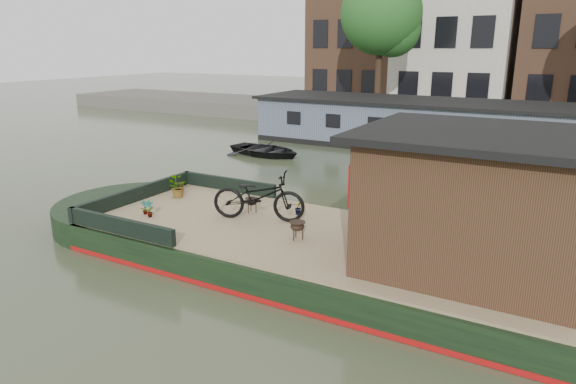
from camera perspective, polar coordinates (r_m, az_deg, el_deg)
The scene contains 19 objects.
ground at distance 10.58m, azimuth 7.35°, elevation -8.93°, with size 120.00×120.00×0.00m, color #2C3622.
houseboat_hull at distance 10.99m, azimuth 0.93°, elevation -6.27°, with size 14.01×4.02×0.60m.
houseboat_deck at distance 10.34m, azimuth 7.47°, elevation -5.79°, with size 11.80×3.80×0.05m, color #96885D.
bow_bulwark at distance 12.91m, azimuth -13.77°, elevation -0.73°, with size 3.00×4.00×0.35m.
cabin at distance 9.40m, azimuth 20.17°, elevation -0.81°, with size 4.00×3.50×2.42m.
bicycle at distance 11.45m, azimuth -3.28°, elevation -0.46°, with size 0.73×2.10×1.10m, color black.
potted_plant_a at distance 12.11m, azimuth -15.18°, elevation -1.81°, with size 0.21×0.14×0.40m, color brown.
potted_plant_b at distance 11.90m, azimuth 1.14°, elevation -1.72°, with size 0.18×0.15×0.33m, color maroon.
potted_plant_c at distance 13.52m, azimuth -12.27°, elevation 0.53°, with size 0.49×0.42×0.54m, color maroon.
potted_plant_d at distance 11.12m, azimuth 10.58°, elevation -2.73°, with size 0.30×0.30×0.54m, color maroon.
potted_plant_e at distance 12.35m, azimuth -15.65°, elevation -1.66°, with size 0.18×0.12×0.34m, color #9D5C2E.
brazier_front at distance 10.38m, azimuth 1.05°, elevation -4.30°, with size 0.35×0.35×0.38m, color black, non-canonical shape.
brazier_rear at distance 12.06m, azimuth -4.05°, elevation -1.49°, with size 0.33×0.33×0.35m, color black, non-canonical shape.
bollard_port at distance 14.19m, azimuth -11.81°, elevation 0.60°, with size 0.19×0.19×0.21m, color black.
bollard_stbd at distance 12.22m, azimuth -21.00°, elevation -2.70°, with size 0.17×0.17×0.19m, color black.
dinghy at distance 21.62m, azimuth -2.53°, elevation 5.04°, with size 2.38×3.33×0.69m, color black.
far_houseboat at distance 23.47m, azimuth 20.66°, elevation 6.45°, with size 20.40×4.40×2.11m.
quay at distance 29.92m, azimuth 22.64°, elevation 7.08°, with size 60.00×6.00×0.90m, color #47443F.
tree_left at distance 29.74m, azimuth 10.61°, elevation 18.51°, with size 4.40×4.40×7.40m.
Camera 1 is at (3.52, -8.95, 4.43)m, focal length 32.00 mm.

